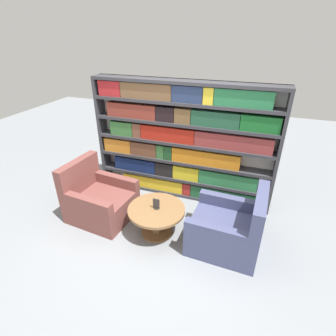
% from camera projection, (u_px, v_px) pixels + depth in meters
% --- Properties ---
extents(ground_plane, '(14.00, 14.00, 0.00)m').
position_uv_depth(ground_plane, '(155.00, 239.00, 3.79)').
color(ground_plane, gray).
extents(bookshelf, '(3.06, 0.30, 2.01)m').
position_uv_depth(bookshelf, '(183.00, 142.00, 4.39)').
color(bookshelf, silver).
rests_on(bookshelf, ground_plane).
extents(armchair_left, '(0.99, 0.91, 0.92)m').
position_uv_depth(armchair_left, '(99.00, 200.00, 4.14)').
color(armchair_left, brown).
rests_on(armchair_left, ground_plane).
extents(armchair_right, '(0.96, 0.86, 0.92)m').
position_uv_depth(armchair_right, '(229.00, 229.00, 3.54)').
color(armchair_right, '#42476B').
rests_on(armchair_right, ground_plane).
extents(coffee_table, '(0.81, 0.81, 0.45)m').
position_uv_depth(coffee_table, '(157.00, 216.00, 3.76)').
color(coffee_table, brown).
rests_on(coffee_table, ground_plane).
extents(table_sign, '(0.10, 0.06, 0.16)m').
position_uv_depth(table_sign, '(156.00, 205.00, 3.66)').
color(table_sign, black).
rests_on(table_sign, coffee_table).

